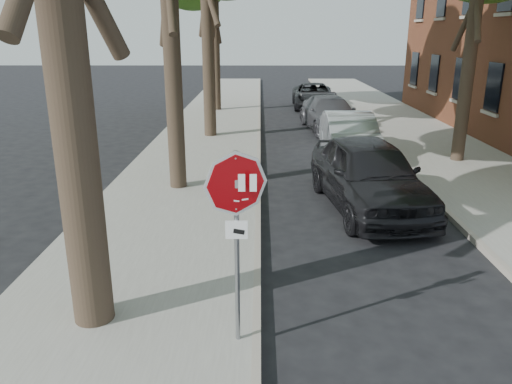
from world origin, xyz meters
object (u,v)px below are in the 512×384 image
car_a (369,174)px  car_d (314,96)px  stop_sign (236,212)px  car_c (330,114)px  car_b (350,136)px

car_a → car_d: (0.42, 16.75, -0.17)m
stop_sign → car_c: bearing=78.1°
car_b → car_d: (0.00, 11.70, -0.07)m
stop_sign → car_b: size_ratio=0.58×
car_a → car_b: size_ratio=1.10×
car_a → car_c: 10.08m
car_c → car_a: bearing=-98.8°
car_b → car_c: 5.02m
stop_sign → car_c: 16.11m
car_c → car_b: bearing=-96.4°
stop_sign → car_c: stop_sign is taller
car_c → car_d: 6.68m
stop_sign → car_c: (3.30, 15.72, -1.24)m
car_d → car_a: bearing=-89.9°
car_d → stop_sign: bearing=-96.8°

